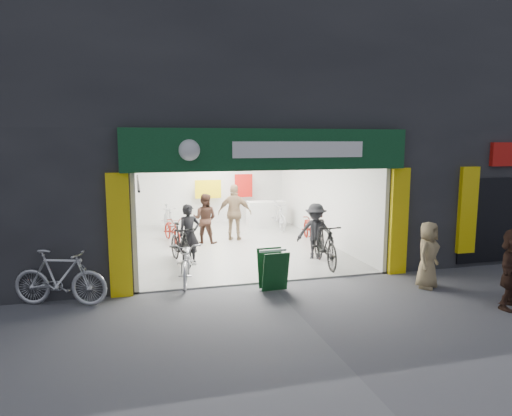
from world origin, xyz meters
name	(u,v)px	position (x,y,z in m)	size (l,w,h in m)	color
ground	(269,283)	(0.00, 0.00, 0.00)	(60.00, 60.00, 0.00)	#56565B
building	(253,107)	(0.91, 4.99, 4.31)	(17.00, 10.27, 8.00)	#232326
bike_left_front	(187,261)	(-1.80, 0.60, 0.50)	(0.66, 1.90, 1.00)	#B7B7BC
bike_left_midfront	(181,244)	(-1.80, 2.14, 0.54)	(0.51, 1.80, 1.08)	black
bike_left_midback	(172,230)	(-1.80, 4.86, 0.42)	(0.56, 1.61, 0.85)	maroon
bike_left_back	(168,219)	(-1.80, 6.53, 0.49)	(0.46, 1.63, 0.98)	#B1B2B6
bike_right_front	(325,244)	(1.80, 1.01, 0.59)	(0.56, 1.97, 1.18)	black
bike_right_mid	(310,228)	(2.50, 3.84, 0.46)	(0.61, 1.74, 0.91)	maroon
bike_right_back	(278,216)	(2.09, 6.00, 0.53)	(0.49, 1.75, 1.05)	silver
parked_bike	(60,278)	(-4.40, -0.30, 0.57)	(0.54, 1.90, 1.14)	silver
customer_a	(189,234)	(-1.57, 2.15, 0.80)	(0.58, 0.38, 1.59)	black
customer_b	(205,219)	(-0.82, 4.41, 0.80)	(0.78, 0.61, 1.60)	#3A231A
customer_c	(316,232)	(1.80, 1.66, 0.78)	(1.01, 0.58, 1.56)	black
customer_d	(235,213)	(0.18, 4.53, 0.93)	(1.09, 0.45, 1.86)	#8E7252
pedestrian_near	(428,255)	(3.30, -1.18, 0.74)	(0.73, 0.47, 1.48)	#978057
sandwich_board	(273,269)	(-0.07, -0.50, 0.49)	(0.60, 0.61, 0.88)	#0D3717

